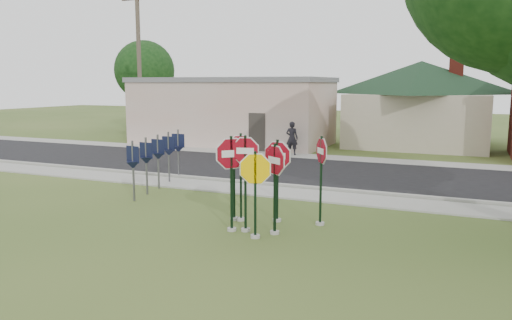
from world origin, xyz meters
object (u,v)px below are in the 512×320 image
at_px(stop_sign_center, 245,171).
at_px(pedestrian, 292,138).
at_px(stop_sign_left, 231,169).
at_px(utility_pole_near, 139,65).
at_px(stop_sign_yellow, 255,183).

bearing_deg(stop_sign_center, pedestrian, 104.44).
relative_size(stop_sign_left, pedestrian, 1.47).
height_order(stop_sign_left, pedestrian, stop_sign_left).
bearing_deg(utility_pole_near, stop_sign_left, -47.07).
distance_m(stop_sign_center, pedestrian, 13.96).
bearing_deg(stop_sign_yellow, pedestrian, 105.80).
relative_size(stop_sign_yellow, pedestrian, 1.29).
distance_m(stop_sign_left, pedestrian, 13.99).
bearing_deg(stop_sign_center, utility_pole_near, 133.89).
bearing_deg(utility_pole_near, stop_sign_center, -46.11).
height_order(stop_sign_left, utility_pole_near, utility_pole_near).
xyz_separation_m(stop_sign_center, stop_sign_left, (-0.35, -0.12, 0.03)).
distance_m(stop_sign_center, stop_sign_left, 0.37).
relative_size(utility_pole_near, pedestrian, 5.33).
distance_m(stop_sign_yellow, stop_sign_left, 0.90).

